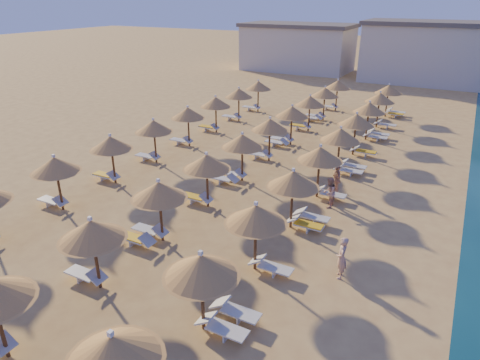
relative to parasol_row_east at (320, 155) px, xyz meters
The scene contains 9 objects.
ground 7.59m from the parasol_row_east, 112.58° to the right, with size 220.00×220.00×0.00m, color tan.
hotel_blocks 38.83m from the parasol_row_east, 88.17° to the left, with size 48.15×10.30×8.10m.
parasol_row_east is the anchor object (origin of this frame).
parasol_row_west 4.61m from the parasol_row_east, behind, with size 2.46×40.59×2.99m.
parasol_row_inland 11.15m from the parasol_row_east, behind, with size 2.46×29.15×2.99m.
loungers 4.58m from the parasol_row_east, behind, with size 14.15×39.62×0.66m.
beachgoer_b 2.06m from the parasol_row_east, 44.68° to the right, with size 0.79×0.62×1.63m, color tan.
beachgoer_a 7.44m from the parasol_row_east, 64.25° to the right, with size 0.63×0.42×1.74m, color tan.
beachgoer_c 1.99m from the parasol_row_east, 51.01° to the left, with size 0.97×0.40×1.65m, color tan.
Camera 1 is at (9.01, -13.93, 10.10)m, focal length 32.00 mm.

